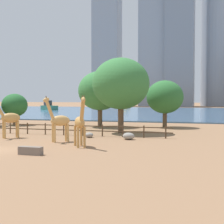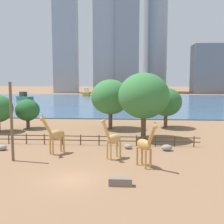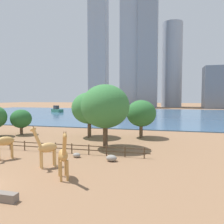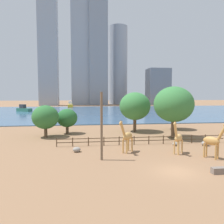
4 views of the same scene
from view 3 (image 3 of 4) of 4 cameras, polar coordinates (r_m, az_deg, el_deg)
The scene contains 20 objects.
ground_plane at distance 94.79m, azimuth 5.05°, elevation -0.51°, with size 400.00×400.00×0.00m, color #8C6647.
harbor_water at distance 91.82m, azimuth 4.76°, elevation -0.59°, with size 180.00×86.00×0.20m, color #3D6084.
giraffe_tall at distance 19.83m, azimuth -12.60°, elevation -11.01°, with size 2.06×2.78×4.47m.
giraffe_companion at distance 23.48m, azimuth -16.81°, elevation -8.88°, with size 2.25×2.34×4.41m.
giraffe_young at distance 28.27m, azimuth -26.51°, elevation -6.83°, with size 2.46×2.70×4.46m.
boulder_by_pole at distance 26.88m, azimuth -9.22°, elevation -11.04°, with size 0.91×0.74×0.55m, color gray.
boulder_small at distance 25.01m, azimuth -0.14°, elevation -11.95°, with size 1.21×0.95×0.71m, color gray.
feeding_trough at distance 17.74m, azimuth -26.14°, elevation -19.30°, with size 1.80×0.60×0.60m, color #72665B.
enclosure_fence at distance 30.09m, azimuth -16.16°, elevation -8.59°, with size 26.12×0.14×1.30m.
tree_left_large at distance 39.37m, azimuth -5.97°, elevation 0.99°, with size 6.29×6.29×8.07m.
tree_center_broad at distance 45.35m, azimuth -22.66°, elevation -1.66°, with size 3.94×3.94×4.85m.
tree_left_small at distance 38.99m, azimuth 7.63°, elevation -0.38°, with size 5.23×5.23×6.69m.
tree_right_small at distance 30.67m, azimuth -1.78°, elevation 1.47°, with size 6.84×6.84×8.99m.
boat_ferry at distance 130.24m, azimuth -0.34°, elevation 1.31°, with size 3.37×8.32×7.36m.
boat_sailboat at distance 106.96m, azimuth -14.19°, elevation 0.55°, with size 7.37×5.97×3.13m.
skyline_tower_needle at distance 172.97m, azimuth 15.37°, elevation 11.67°, with size 14.96×14.96×62.31m, color #939EAD.
skyline_block_central at distance 168.82m, azimuth 4.95°, elevation 17.69°, with size 14.18×13.11×95.25m, color #939EAD.
skyline_tower_glass at distance 166.09m, azimuth 9.43°, elevation 19.11°, with size 13.46×12.99×102.13m, color gray.
skyline_block_left at distance 156.46m, azimuth 25.65°, elevation 5.78°, with size 16.07×13.60×27.00m, color slate.
skyline_block_right at distance 167.34m, azimuth -3.58°, elevation 17.48°, with size 13.09×9.80×93.31m, color #939EAD.
Camera 3 is at (14.72, -13.36, 7.15)m, focal length 35.00 mm.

